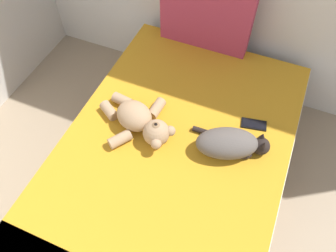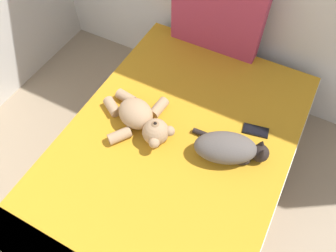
{
  "view_description": "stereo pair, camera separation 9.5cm",
  "coord_description": "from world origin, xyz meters",
  "px_view_note": "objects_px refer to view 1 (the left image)",
  "views": [
    {
      "loc": [
        1.87,
        2.24,
        2.05
      ],
      "look_at": [
        1.46,
        3.22,
        0.55
      ],
      "focal_mm": 35.04,
      "sensor_mm": 36.0,
      "label": 1
    },
    {
      "loc": [
        1.96,
        2.28,
        2.05
      ],
      "look_at": [
        1.46,
        3.22,
        0.55
      ],
      "focal_mm": 35.04,
      "sensor_mm": 36.0,
      "label": 2
    }
  ],
  "objects_px": {
    "bed": "(171,172)",
    "cat": "(230,144)",
    "teddy_bear": "(140,121)",
    "patterned_cushion": "(206,14)",
    "cell_phone": "(254,124)"
  },
  "relations": [
    {
      "from": "patterned_cushion",
      "to": "cat",
      "type": "height_order",
      "value": "patterned_cushion"
    },
    {
      "from": "bed",
      "to": "cell_phone",
      "type": "xyz_separation_m",
      "value": [
        0.38,
        0.36,
        0.24
      ]
    },
    {
      "from": "bed",
      "to": "cat",
      "type": "xyz_separation_m",
      "value": [
        0.29,
        0.13,
        0.31
      ]
    },
    {
      "from": "teddy_bear",
      "to": "cell_phone",
      "type": "distance_m",
      "value": 0.67
    },
    {
      "from": "bed",
      "to": "cat",
      "type": "distance_m",
      "value": 0.44
    },
    {
      "from": "patterned_cushion",
      "to": "cell_phone",
      "type": "xyz_separation_m",
      "value": [
        0.52,
        -0.57,
        -0.24
      ]
    },
    {
      "from": "patterned_cushion",
      "to": "teddy_bear",
      "type": "distance_m",
      "value": 0.87
    },
    {
      "from": "cell_phone",
      "to": "patterned_cushion",
      "type": "bearing_deg",
      "value": 132.14
    },
    {
      "from": "bed",
      "to": "cat",
      "type": "bearing_deg",
      "value": 24.76
    },
    {
      "from": "bed",
      "to": "teddy_bear",
      "type": "distance_m",
      "value": 0.39
    },
    {
      "from": "teddy_bear",
      "to": "cell_phone",
      "type": "xyz_separation_m",
      "value": [
        0.61,
        0.28,
        -0.06
      ]
    },
    {
      "from": "patterned_cushion",
      "to": "cat",
      "type": "bearing_deg",
      "value": -61.79
    },
    {
      "from": "teddy_bear",
      "to": "cell_phone",
      "type": "relative_size",
      "value": 3.19
    },
    {
      "from": "patterned_cushion",
      "to": "cat",
      "type": "relative_size",
      "value": 1.4
    },
    {
      "from": "patterned_cushion",
      "to": "teddy_bear",
      "type": "bearing_deg",
      "value": -96.03
    }
  ]
}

